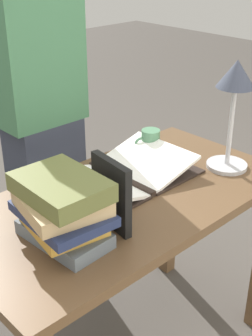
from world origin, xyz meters
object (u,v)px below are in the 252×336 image
(person_reader, at_px, (42,112))
(open_book, at_px, (121,175))
(book_standing_upright, at_px, (111,194))
(book_stack_tall, at_px, (63,209))
(reading_lamp, at_px, (235,92))
(coffee_mug, at_px, (150,142))

(person_reader, bearing_deg, open_book, -91.38)
(open_book, relative_size, book_standing_upright, 2.50)
(book_stack_tall, relative_size, reading_lamp, 0.71)
(open_book, xyz_separation_m, coffee_mug, (-0.25, -0.09, 0.03))
(book_stack_tall, bearing_deg, book_standing_upright, 166.18)
(open_book, bearing_deg, person_reader, -91.32)
(open_book, xyz_separation_m, book_standing_upright, (0.22, 0.20, 0.09))
(book_stack_tall, bearing_deg, person_reader, -120.10)
(book_stack_tall, distance_m, coffee_mug, 0.67)
(reading_lamp, distance_m, coffee_mug, 0.40)
(book_standing_upright, height_order, coffee_mug, book_standing_upright)
(book_stack_tall, distance_m, reading_lamp, 0.77)
(book_standing_upright, distance_m, person_reader, 0.74)
(open_book, bearing_deg, coffee_mug, -160.13)
(open_book, xyz_separation_m, person_reader, (-0.01, -0.51, 0.11))
(book_stack_tall, relative_size, person_reader, 0.16)
(open_book, distance_m, reading_lamp, 0.51)
(reading_lamp, xyz_separation_m, coffee_mug, (0.13, -0.29, -0.25))
(coffee_mug, bearing_deg, reading_lamp, 113.67)
(book_standing_upright, bearing_deg, coffee_mug, -141.39)
(book_stack_tall, xyz_separation_m, reading_lamp, (-0.75, 0.04, 0.19))
(person_reader, bearing_deg, book_standing_upright, -108.32)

